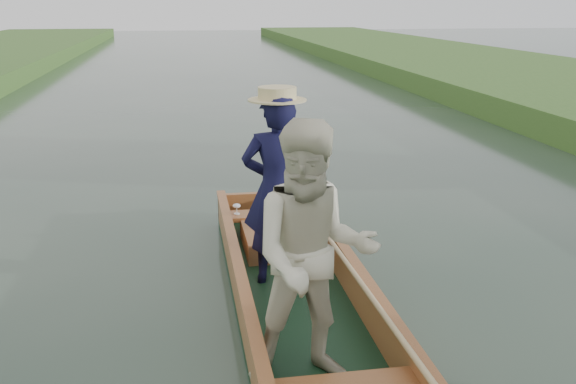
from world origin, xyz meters
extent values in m
plane|color=#283D30|center=(0.00, 0.00, 0.00)|extent=(120.00, 120.00, 0.00)
cube|color=black|center=(0.00, 0.00, 0.04)|extent=(1.10, 5.00, 0.08)
cube|color=#9D5F30|center=(-0.51, 0.00, 0.24)|extent=(0.08, 5.00, 0.32)
cube|color=#9D5F30|center=(0.51, 0.00, 0.24)|extent=(0.08, 5.00, 0.32)
cube|color=#9D5F30|center=(0.00, 2.46, 0.24)|extent=(1.10, 0.08, 0.32)
cube|color=#9D5F30|center=(-0.51, 0.00, 0.42)|extent=(0.10, 5.00, 0.04)
cube|color=#9D5F30|center=(0.51, 0.00, 0.42)|extent=(0.10, 5.00, 0.04)
cube|color=#9D5F30|center=(0.00, 1.90, 0.30)|extent=(0.94, 0.30, 0.05)
imported|color=#111035|center=(-0.10, 0.57, 0.98)|extent=(0.73, 0.54, 1.80)
cylinder|color=beige|center=(-0.10, 0.57, 1.84)|extent=(0.52, 0.52, 0.12)
imported|color=beige|center=(-0.12, -1.10, 1.00)|extent=(0.95, 0.77, 1.85)
cube|color=#AF5338|center=(0.08, 1.40, 0.19)|extent=(0.85, 0.90, 0.22)
sphere|color=tan|center=(0.39, 1.30, 0.42)|extent=(0.22, 0.22, 0.22)
sphere|color=tan|center=(0.39, 1.29, 0.58)|extent=(0.16, 0.16, 0.16)
sphere|color=tan|center=(0.33, 1.29, 0.65)|extent=(0.06, 0.06, 0.06)
sphere|color=tan|center=(0.44, 1.29, 0.65)|extent=(0.06, 0.06, 0.06)
sphere|color=tan|center=(0.39, 1.22, 0.56)|extent=(0.06, 0.06, 0.06)
sphere|color=tan|center=(0.29, 1.28, 0.45)|extent=(0.08, 0.08, 0.08)
sphere|color=tan|center=(0.48, 1.28, 0.45)|extent=(0.08, 0.08, 0.08)
sphere|color=tan|center=(0.33, 1.27, 0.33)|extent=(0.09, 0.09, 0.09)
sphere|color=tan|center=(0.44, 1.27, 0.33)|extent=(0.09, 0.09, 0.09)
cylinder|color=silver|center=(-0.37, 1.90, 0.33)|extent=(0.07, 0.07, 0.01)
cylinder|color=silver|center=(-0.37, 1.90, 0.37)|extent=(0.01, 0.01, 0.08)
ellipsoid|color=silver|center=(-0.37, 1.90, 0.43)|extent=(0.09, 0.09, 0.05)
cylinder|color=tan|center=(0.43, -0.53, 0.46)|extent=(0.04, 4.05, 0.19)
camera|label=1|loc=(-0.94, -5.00, 2.63)|focal=40.00mm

